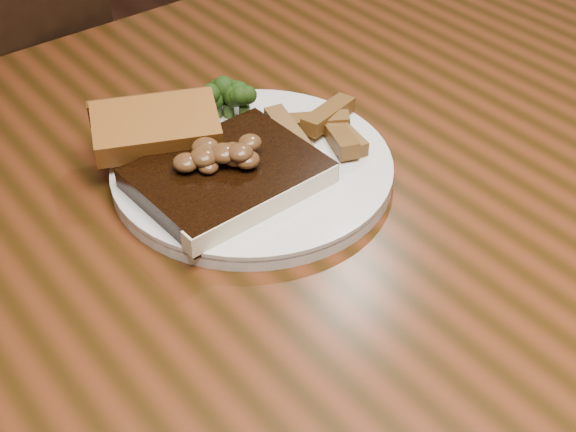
% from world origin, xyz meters
% --- Properties ---
extents(dining_table, '(1.60, 0.90, 0.75)m').
position_xyz_m(dining_table, '(0.00, 0.00, 0.66)').
color(dining_table, '#49200E').
rests_on(dining_table, ground).
extents(plate, '(0.29, 0.29, 0.01)m').
position_xyz_m(plate, '(0.04, 0.08, 0.76)').
color(plate, silver).
rests_on(plate, dining_table).
extents(steak, '(0.16, 0.13, 0.02)m').
position_xyz_m(steak, '(0.01, 0.07, 0.77)').
color(steak, black).
rests_on(steak, plate).
extents(steak_bone, '(0.16, 0.02, 0.02)m').
position_xyz_m(steak_bone, '(0.01, 0.01, 0.77)').
color(steak_bone, beige).
rests_on(steak_bone, plate).
extents(mushroom_pile, '(0.07, 0.07, 0.03)m').
position_xyz_m(mushroom_pile, '(0.01, 0.07, 0.80)').
color(mushroom_pile, '#54341A').
rests_on(mushroom_pile, steak).
extents(garlic_bread, '(0.13, 0.10, 0.03)m').
position_xyz_m(garlic_bread, '(-0.02, 0.15, 0.77)').
color(garlic_bread, '#9C501C').
rests_on(garlic_bread, plate).
extents(potato_wedges, '(0.10, 0.10, 0.02)m').
position_xyz_m(potato_wedges, '(0.12, 0.06, 0.77)').
color(potato_wedges, brown).
rests_on(potato_wedges, plate).
extents(broccoli_cluster, '(0.07, 0.07, 0.04)m').
position_xyz_m(broccoli_cluster, '(0.08, 0.16, 0.78)').
color(broccoli_cluster, '#1B390C').
rests_on(broccoli_cluster, plate).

